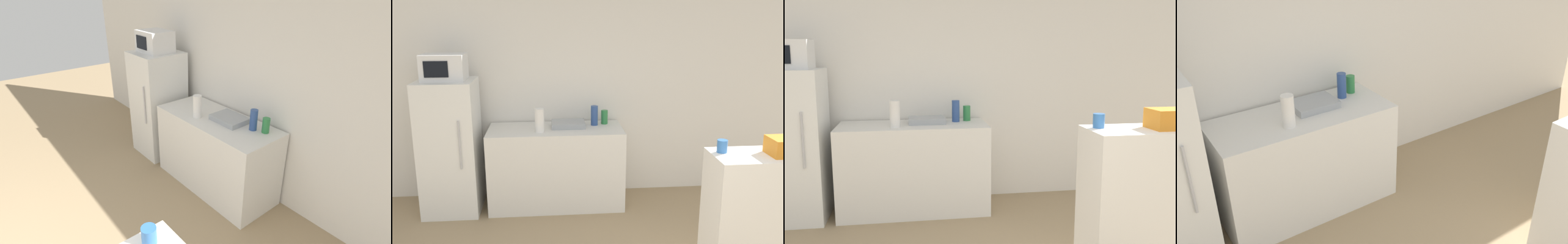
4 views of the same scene
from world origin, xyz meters
TOP-DOWN VIEW (x-y plane):
  - wall_back at (0.00, 3.40)m, footprint 8.00×0.06m
  - refrigerator at (-1.53, 2.97)m, footprint 0.61×0.63m
  - microwave at (-1.53, 2.97)m, footprint 0.44×0.36m
  - counter at (-0.37, 3.02)m, footprint 1.51×0.65m
  - sink_basin at (-0.22, 3.08)m, footprint 0.38×0.29m
  - bottle_tall at (0.08, 3.12)m, footprint 0.08×0.08m
  - bottle_short at (0.21, 3.17)m, footprint 0.08×0.08m
  - shelf_cabinet at (1.20, 1.30)m, footprint 0.80×0.42m
  - jar at (0.89, 1.37)m, footprint 0.08×0.08m
  - paper_towel_roll at (-0.54, 2.87)m, footprint 0.10×0.10m

SIDE VIEW (x-z plane):
  - counter at x=-0.37m, z-range 0.00..0.92m
  - shelf_cabinet at x=1.20m, z-range 0.00..1.13m
  - refrigerator at x=-1.53m, z-range 0.00..1.49m
  - sink_basin at x=-0.22m, z-range 0.92..0.98m
  - bottle_short at x=0.21m, z-range 0.92..1.08m
  - bottle_tall at x=0.08m, z-range 0.92..1.14m
  - paper_towel_roll at x=-0.54m, z-range 0.92..1.18m
  - jar at x=0.89m, z-range 1.13..1.23m
  - wall_back at x=0.00m, z-range 0.00..2.60m
  - microwave at x=-1.53m, z-range 1.49..1.77m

